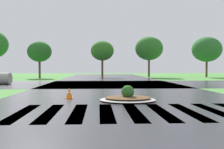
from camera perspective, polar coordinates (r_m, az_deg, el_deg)
The scene contains 6 objects.
asphalt_roadway at distance 12.56m, azimuth 2.33°, elevation -5.04°, with size 11.35×80.00×0.01m, color #2B2B30.
asphalt_cross_road at distance 22.54m, azimuth -0.03°, elevation -2.08°, with size 90.00×10.22×0.01m, color #2B2B30.
crosswalk_stripes at distance 8.58m, azimuth 4.85°, elevation -8.17°, with size 7.65×3.55×0.01m.
median_island at distance 11.27m, azimuth 3.48°, elevation -5.12°, with size 2.42×2.14×0.68m.
traffic_cone at distance 12.28m, azimuth -9.37°, elevation -4.12°, with size 0.36×0.36×0.51m.
background_treeline at distance 36.78m, azimuth -3.75°, elevation 5.83°, with size 34.90×5.63×6.62m.
Camera 1 is at (-1.15, -2.42, 1.46)m, focal length 41.69 mm.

